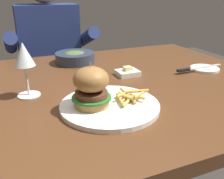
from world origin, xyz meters
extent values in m
cube|color=#56331C|center=(0.00, 0.00, 0.72)|extent=(1.28, 0.99, 0.04)
cylinder|color=#56331C|center=(0.58, 0.43, 0.35)|extent=(0.06, 0.06, 0.70)
cylinder|color=white|center=(-0.07, -0.19, 0.75)|extent=(0.29, 0.29, 0.01)
cylinder|color=#B78447|center=(-0.13, -0.19, 0.77)|extent=(0.10, 0.10, 0.02)
cylinder|color=#2D7028|center=(-0.13, -0.19, 0.78)|extent=(0.11, 0.11, 0.01)
cylinder|color=brown|center=(-0.13, -0.19, 0.79)|extent=(0.09, 0.09, 0.02)
ellipsoid|color=#9C6A35|center=(-0.13, -0.19, 0.83)|extent=(0.10, 0.10, 0.07)
cylinder|color=#CCB78C|center=(-0.13, -0.19, 0.86)|extent=(0.00, 0.00, 0.05)
cylinder|color=#E0B251|center=(-0.02, -0.19, 0.76)|extent=(0.05, 0.03, 0.01)
cylinder|color=#EABC5B|center=(-0.01, -0.20, 0.76)|extent=(0.02, 0.06, 0.01)
cylinder|color=#EABC5B|center=(-0.04, -0.22, 0.76)|extent=(0.04, 0.04, 0.01)
cylinder|color=#E0B251|center=(-0.04, -0.20, 0.76)|extent=(0.02, 0.07, 0.01)
cylinder|color=gold|center=(-0.01, -0.16, 0.76)|extent=(0.01, 0.06, 0.01)
cylinder|color=#EABC5B|center=(-0.02, -0.20, 0.77)|extent=(0.03, 0.06, 0.01)
cylinder|color=gold|center=(0.02, -0.21, 0.77)|extent=(0.06, 0.04, 0.01)
cylinder|color=#EABC5B|center=(-0.02, -0.20, 0.77)|extent=(0.03, 0.06, 0.01)
cylinder|color=#E0B251|center=(0.01, -0.21, 0.77)|extent=(0.04, 0.05, 0.01)
cylinder|color=gold|center=(0.02, -0.19, 0.78)|extent=(0.07, 0.02, 0.01)
cylinder|color=gold|center=(-0.02, -0.18, 0.77)|extent=(0.07, 0.04, 0.01)
cylinder|color=silver|center=(-0.29, -0.01, 0.74)|extent=(0.07, 0.07, 0.00)
cylinder|color=silver|center=(-0.29, -0.01, 0.79)|extent=(0.01, 0.01, 0.10)
cone|color=silver|center=(-0.29, -0.01, 0.88)|extent=(0.07, 0.07, 0.07)
cylinder|color=white|center=(0.44, -0.01, 0.74)|extent=(0.12, 0.12, 0.01)
cube|color=silver|center=(0.44, -0.01, 0.75)|extent=(0.17, 0.02, 0.00)
cube|color=black|center=(0.33, -0.02, 0.76)|extent=(0.06, 0.02, 0.01)
cube|color=white|center=(0.10, 0.05, 0.75)|extent=(0.09, 0.07, 0.02)
cube|color=#F4E58C|center=(0.10, 0.05, 0.77)|extent=(0.03, 0.03, 0.02)
cylinder|color=#2D384C|center=(-0.04, 0.31, 0.76)|extent=(0.18, 0.18, 0.05)
ellipsoid|color=#4C662D|center=(-0.04, 0.31, 0.78)|extent=(0.10, 0.10, 0.02)
cube|color=#282833|center=(-0.09, 0.77, 0.23)|extent=(0.30, 0.22, 0.46)
cube|color=navy|center=(-0.09, 0.77, 0.72)|extent=(0.36, 0.20, 0.52)
cylinder|color=navy|center=(-0.31, 0.69, 0.78)|extent=(0.07, 0.34, 0.18)
cylinder|color=navy|center=(0.13, 0.69, 0.78)|extent=(0.07, 0.34, 0.18)
camera|label=1|loc=(-0.32, -0.81, 1.07)|focal=40.00mm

